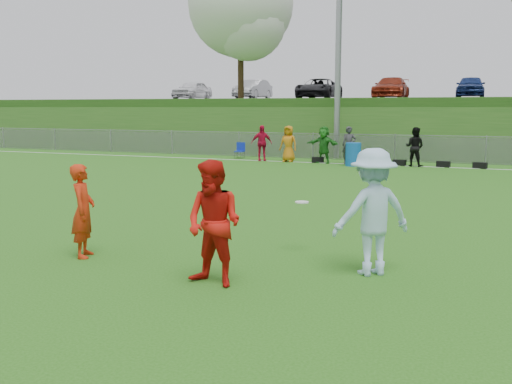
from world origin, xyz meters
The scene contains 16 objects.
ground centered at (0.00, 0.00, 0.00)m, with size 120.00×120.00×0.00m, color #235912.
sideline_far centered at (0.00, 18.00, 0.01)m, with size 60.00×0.10×0.01m, color white.
fence centered at (0.00, 20.00, 0.65)m, with size 58.00×0.06×1.30m.
light_pole centered at (-3.00, 20.80, 6.71)m, with size 1.20×0.40×12.15m.
berm centered at (0.00, 31.00, 1.50)m, with size 120.00×18.00×3.00m, color #1F4C15.
parking_lot centered at (0.00, 33.00, 3.05)m, with size 120.00×12.00×0.10m, color black.
tree_white_flowering centered at (-9.84, 24.92, 8.32)m, with size 6.30×6.30×8.78m.
car_row centered at (-1.17, 32.00, 3.82)m, with size 32.04×5.18×1.44m.
spectator_row centered at (-2.76, 18.00, 0.85)m, with size 8.10×0.83×1.69m.
gear_bags centered at (0.84, 18.10, 0.13)m, with size 7.63×0.46×0.26m.
player_red_left centered at (-2.53, 0.37, 0.80)m, with size 0.59×0.38×1.60m, color red.
player_red_center centered at (0.24, -0.25, 0.91)m, with size 0.89×0.69×1.82m, color red.
player_blue centered at (2.25, 1.14, 0.97)m, with size 1.26×0.72×1.95m, color #AAD0EC.
frisbee centered at (0.86, 2.04, 0.90)m, with size 0.24×0.24×0.02m.
recycling_bin centered at (-1.39, 17.22, 0.51)m, with size 0.68×0.68×1.01m, color #1058B0.
camp_chair centered at (-7.47, 18.82, 0.24)m, with size 0.48×0.48×0.80m.
Camera 1 is at (3.71, -7.46, 2.56)m, focal length 40.00 mm.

